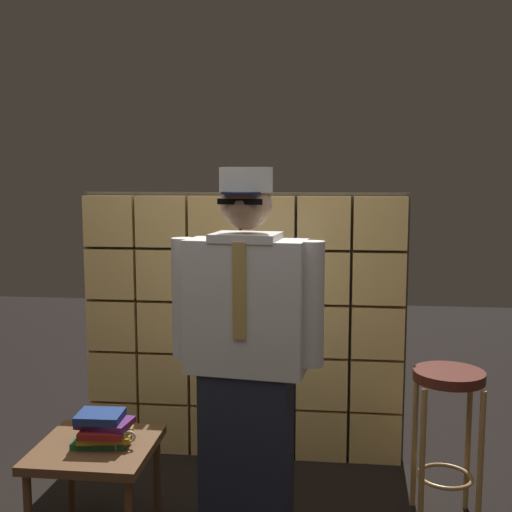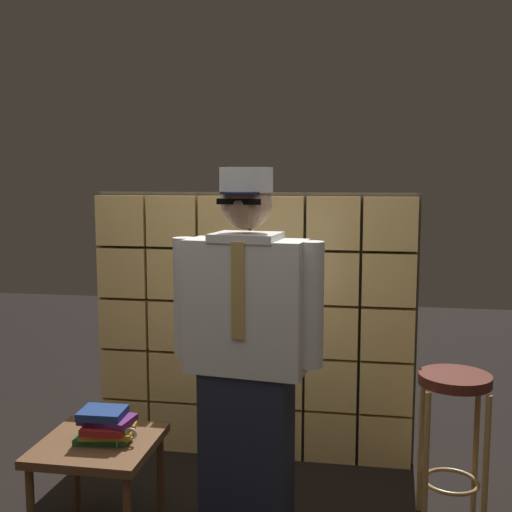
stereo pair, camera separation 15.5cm
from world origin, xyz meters
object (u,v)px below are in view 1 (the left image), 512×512
book_stack (103,429)px  coffee_mug (118,437)px  bar_stool (448,410)px  side_table (96,458)px  standing_person (246,356)px

book_stack → coffee_mug: (0.08, -0.03, -0.02)m
bar_stool → coffee_mug: bar_stool is taller
bar_stool → coffee_mug: 1.57m
side_table → coffee_mug: bearing=-8.6°
standing_person → side_table: standing_person is taller
side_table → book_stack: size_ratio=1.88×
side_table → book_stack: 0.14m
bar_stool → book_stack: bearing=-165.6°
bar_stool → side_table: bar_stool is taller
book_stack → side_table: bearing=-162.3°
standing_person → coffee_mug: bearing=-163.0°
side_table → book_stack: book_stack is taller
side_table → book_stack: bearing=17.7°
standing_person → coffee_mug: size_ratio=13.74×
coffee_mug → book_stack: bearing=159.9°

